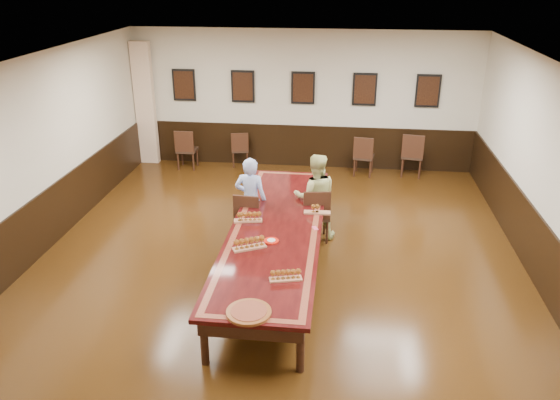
# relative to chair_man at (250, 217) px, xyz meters

# --- Properties ---
(floor) EXTENTS (8.00, 10.00, 0.02)m
(floor) POSITION_rel_chair_man_xyz_m (0.58, -0.91, -0.49)
(floor) COLOR black
(floor) RESTS_ON ground
(ceiling) EXTENTS (8.00, 10.00, 0.02)m
(ceiling) POSITION_rel_chair_man_xyz_m (0.58, -0.91, 2.73)
(ceiling) COLOR white
(ceiling) RESTS_ON floor
(wall_back) EXTENTS (8.00, 0.02, 3.20)m
(wall_back) POSITION_rel_chair_man_xyz_m (0.58, 4.10, 1.12)
(wall_back) COLOR beige
(wall_back) RESTS_ON floor
(wall_left) EXTENTS (0.02, 10.00, 3.20)m
(wall_left) POSITION_rel_chair_man_xyz_m (-3.43, -0.91, 1.12)
(wall_left) COLOR beige
(wall_left) RESTS_ON floor
(wall_right) EXTENTS (0.02, 10.00, 3.20)m
(wall_right) POSITION_rel_chair_man_xyz_m (4.59, -0.91, 1.12)
(wall_right) COLOR beige
(wall_right) RESTS_ON floor
(chair_man) EXTENTS (0.49, 0.53, 0.95)m
(chair_man) POSITION_rel_chair_man_xyz_m (0.00, 0.00, 0.00)
(chair_man) COLOR black
(chair_man) RESTS_ON floor
(chair_woman) EXTENTS (0.54, 0.57, 0.99)m
(chair_woman) POSITION_rel_chair_man_xyz_m (1.13, 0.23, 0.02)
(chair_woman) COLOR black
(chair_woman) RESTS_ON floor
(spare_chair_a) EXTENTS (0.46, 0.50, 0.96)m
(spare_chair_a) POSITION_rel_chair_man_xyz_m (-2.12, 3.59, 0.00)
(spare_chair_a) COLOR black
(spare_chair_a) RESTS_ON floor
(spare_chair_b) EXTENTS (0.49, 0.52, 0.86)m
(spare_chair_b) POSITION_rel_chair_man_xyz_m (-0.91, 3.91, -0.05)
(spare_chair_b) COLOR black
(spare_chair_b) RESTS_ON floor
(spare_chair_c) EXTENTS (0.51, 0.55, 0.95)m
(spare_chair_c) POSITION_rel_chair_man_xyz_m (2.04, 3.61, -0.00)
(spare_chair_c) COLOR black
(spare_chair_c) RESTS_ON floor
(spare_chair_d) EXTENTS (0.56, 0.60, 1.02)m
(spare_chair_d) POSITION_rel_chair_man_xyz_m (3.14, 3.70, 0.04)
(spare_chair_d) COLOR black
(spare_chair_d) RESTS_ON floor
(person_man) EXTENTS (0.59, 0.41, 1.52)m
(person_man) POSITION_rel_chair_man_xyz_m (0.01, 0.10, 0.28)
(person_man) COLOR #5275CF
(person_man) RESTS_ON floor
(person_woman) EXTENTS (0.85, 0.71, 1.55)m
(person_woman) POSITION_rel_chair_man_xyz_m (1.11, 0.33, 0.30)
(person_woman) COLOR #CACD80
(person_woman) RESTS_ON floor
(pink_phone) EXTENTS (0.11, 0.14, 0.01)m
(pink_phone) POSITION_rel_chair_man_xyz_m (1.18, -0.87, 0.28)
(pink_phone) COLOR #E24B6E
(pink_phone) RESTS_ON conference_table
(curtain) EXTENTS (0.45, 0.18, 2.90)m
(curtain) POSITION_rel_chair_man_xyz_m (-3.17, 3.91, 0.97)
(curtain) COLOR #D4AF91
(curtain) RESTS_ON floor
(wainscoting) EXTENTS (8.00, 10.00, 1.00)m
(wainscoting) POSITION_rel_chair_man_xyz_m (0.58, -0.91, 0.02)
(wainscoting) COLOR black
(wainscoting) RESTS_ON floor
(conference_table) EXTENTS (1.40, 5.00, 0.76)m
(conference_table) POSITION_rel_chair_man_xyz_m (0.58, -0.91, 0.14)
(conference_table) COLOR black
(conference_table) RESTS_ON floor
(posters) EXTENTS (6.14, 0.04, 0.74)m
(posters) POSITION_rel_chair_man_xyz_m (0.58, 4.02, 1.42)
(posters) COLOR black
(posters) RESTS_ON wall_back
(flight_a) EXTENTS (0.47, 0.22, 0.17)m
(flight_a) POSITION_rel_chair_man_xyz_m (0.12, -0.75, 0.35)
(flight_a) COLOR #985E40
(flight_a) RESTS_ON conference_table
(flight_b) EXTENTS (0.44, 0.15, 0.16)m
(flight_b) POSITION_rel_chair_man_xyz_m (1.17, -0.31, 0.35)
(flight_b) COLOR #985E40
(flight_b) RESTS_ON conference_table
(flight_c) EXTENTS (0.49, 0.35, 0.18)m
(flight_c) POSITION_rel_chair_man_xyz_m (0.29, -1.64, 0.36)
(flight_c) COLOR #985E40
(flight_c) RESTS_ON conference_table
(flight_d) EXTENTS (0.44, 0.23, 0.16)m
(flight_d) POSITION_rel_chair_man_xyz_m (0.89, -2.42, 0.35)
(flight_d) COLOR #985E40
(flight_d) RESTS_ON conference_table
(red_plate_grp) EXTENTS (0.22, 0.22, 0.03)m
(red_plate_grp) POSITION_rel_chair_man_xyz_m (0.57, -1.39, 0.29)
(red_plate_grp) COLOR red
(red_plate_grp) RESTS_ON conference_table
(carved_platter) EXTENTS (0.67, 0.67, 0.04)m
(carved_platter) POSITION_rel_chair_man_xyz_m (0.55, -3.20, 0.29)
(carved_platter) COLOR #632F13
(carved_platter) RESTS_ON conference_table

